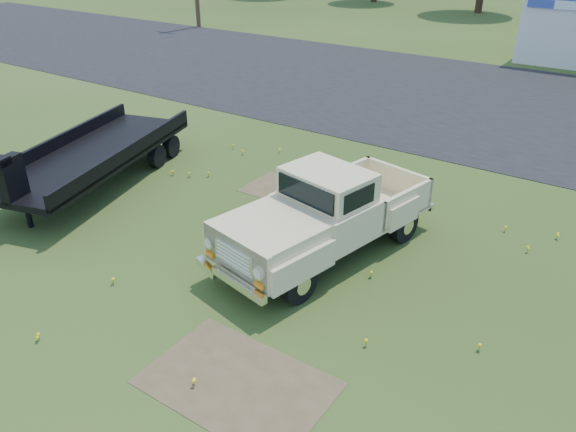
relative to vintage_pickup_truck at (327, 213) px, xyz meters
The scene contains 6 objects.
ground 1.74m from the vintage_pickup_truck, 115.65° to the right, with size 140.00×140.00×0.00m, color #2D4114.
asphalt_lot 13.78m from the vintage_pickup_truck, 92.55° to the left, with size 90.00×14.00×0.02m, color black.
dirt_patch_a 4.48m from the vintage_pickup_truck, 78.27° to the right, with size 3.00×2.00×0.01m, color brown.
dirt_patch_b 3.58m from the vintage_pickup_truck, 139.57° to the left, with size 2.20×1.60×0.01m, color brown.
vintage_pickup_truck is the anchor object (origin of this frame).
flatbed_trailer 7.35m from the vintage_pickup_truck, behind, with size 2.42×7.27×1.98m, color black, non-canonical shape.
Camera 1 is at (5.99, -8.15, 6.69)m, focal length 35.00 mm.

